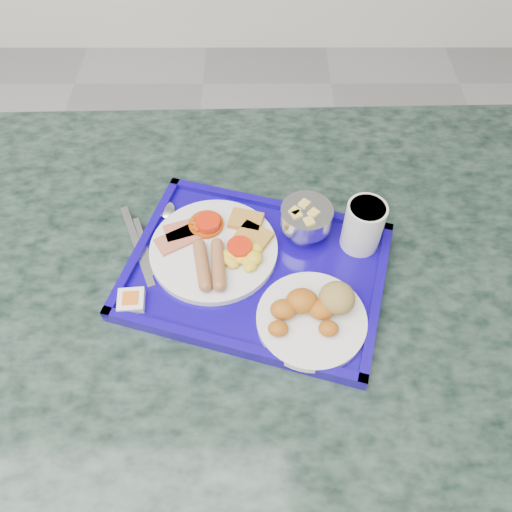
{
  "coord_description": "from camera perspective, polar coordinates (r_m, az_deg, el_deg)",
  "views": [
    {
      "loc": [
        0.94,
        0.42,
        1.56
      ],
      "look_at": [
        0.94,
        0.91,
        0.89
      ],
      "focal_mm": 35.0,
      "sensor_mm": 36.0,
      "label": 1
    }
  ],
  "objects": [
    {
      "name": "jam_packet",
      "position": [
        0.85,
        -14.08,
        -4.96
      ],
      "size": [
        0.05,
        0.05,
        0.02
      ],
      "rotation": [
        0.0,
        0.0,
        0.08
      ],
      "color": "white",
      "rests_on": "tray"
    },
    {
      "name": "spoon",
      "position": [
        0.95,
        -10.79,
        4.1
      ],
      "size": [
        0.08,
        0.17,
        0.01
      ],
      "rotation": [
        0.0,
        0.0,
        0.37
      ],
      "color": "silver",
      "rests_on": "tray"
    },
    {
      "name": "tray",
      "position": [
        0.87,
        0.0,
        -1.77
      ],
      "size": [
        0.5,
        0.42,
        0.03
      ],
      "rotation": [
        0.0,
        0.0,
        -0.28
      ],
      "color": "#100284",
      "rests_on": "table"
    },
    {
      "name": "knife",
      "position": [
        0.92,
        -13.43,
        1.24
      ],
      "size": [
        0.09,
        0.18,
        0.0
      ],
      "primitive_type": "cube",
      "rotation": [
        0.0,
        0.0,
        0.4
      ],
      "color": "silver",
      "rests_on": "tray"
    },
    {
      "name": "bread_plate",
      "position": [
        0.8,
        6.67,
        -6.42
      ],
      "size": [
        0.18,
        0.18,
        0.06
      ],
      "rotation": [
        0.0,
        0.0,
        -0.21
      ],
      "color": "silver",
      "rests_on": "tray"
    },
    {
      "name": "juice_cup",
      "position": [
        0.88,
        12.17,
        3.53
      ],
      "size": [
        0.07,
        0.07,
        0.1
      ],
      "color": "silver",
      "rests_on": "tray"
    },
    {
      "name": "main_plate",
      "position": [
        0.88,
        -4.39,
        0.95
      ],
      "size": [
        0.23,
        0.23,
        0.04
      ],
      "rotation": [
        0.0,
        0.0,
        0.04
      ],
      "color": "silver",
      "rests_on": "tray"
    },
    {
      "name": "table",
      "position": [
        1.07,
        -2.25,
        -7.86
      ],
      "size": [
        1.36,
        0.92,
        0.84
      ],
      "rotation": [
        0.0,
        0.0,
        0.02
      ],
      "color": "gray",
      "rests_on": "floor"
    },
    {
      "name": "fruit_bowl",
      "position": [
        0.89,
        5.75,
        4.4
      ],
      "size": [
        0.09,
        0.09,
        0.06
      ],
      "color": "silver",
      "rests_on": "tray"
    }
  ]
}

